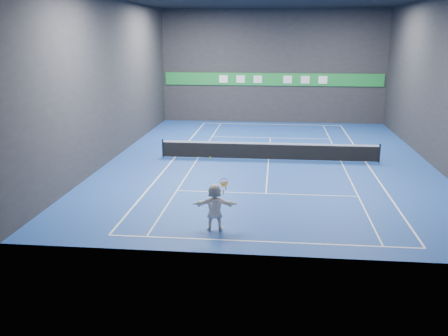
# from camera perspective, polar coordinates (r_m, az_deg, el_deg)

# --- Properties ---
(ground) EXTENTS (26.00, 26.00, 0.00)m
(ground) POSITION_cam_1_polar(r_m,az_deg,el_deg) (28.88, 5.12, 0.95)
(ground) COLOR #1A3F94
(ground) RESTS_ON ground
(wall_back) EXTENTS (18.00, 0.10, 9.00)m
(wall_back) POSITION_cam_1_polar(r_m,az_deg,el_deg) (41.11, 5.62, 11.44)
(wall_back) COLOR #272629
(wall_back) RESTS_ON ground
(wall_front) EXTENTS (18.00, 0.10, 9.00)m
(wall_front) POSITION_cam_1_polar(r_m,az_deg,el_deg) (15.24, 4.57, 5.65)
(wall_front) COLOR #272629
(wall_front) RESTS_ON ground
(wall_left) EXTENTS (0.10, 26.00, 9.00)m
(wall_left) POSITION_cam_1_polar(r_m,az_deg,el_deg) (29.66, -12.60, 9.85)
(wall_left) COLOR #272629
(wall_left) RESTS_ON ground
(wall_right) EXTENTS (0.10, 26.00, 9.00)m
(wall_right) POSITION_cam_1_polar(r_m,az_deg,el_deg) (29.43, 23.36, 8.96)
(wall_right) COLOR #272629
(wall_right) RESTS_ON ground
(baseline_near) EXTENTS (10.98, 0.08, 0.01)m
(baseline_near) POSITION_cam_1_polar(r_m,az_deg,el_deg) (17.58, 4.37, -8.38)
(baseline_near) COLOR white
(baseline_near) RESTS_ON ground
(baseline_far) EXTENTS (10.98, 0.08, 0.01)m
(baseline_far) POSITION_cam_1_polar(r_m,az_deg,el_deg) (40.52, 5.44, 4.99)
(baseline_far) COLOR white
(baseline_far) RESTS_ON ground
(sideline_doubles_left) EXTENTS (0.08, 23.78, 0.01)m
(sideline_doubles_left) POSITION_cam_1_polar(r_m,az_deg,el_deg) (29.47, -5.62, 1.23)
(sideline_doubles_left) COLOR white
(sideline_doubles_left) RESTS_ON ground
(sideline_doubles_right) EXTENTS (0.08, 23.78, 0.01)m
(sideline_doubles_right) POSITION_cam_1_polar(r_m,az_deg,el_deg) (29.33, 15.90, 0.65)
(sideline_doubles_right) COLOR white
(sideline_doubles_right) RESTS_ON ground
(sideline_singles_left) EXTENTS (0.06, 23.78, 0.01)m
(sideline_singles_left) POSITION_cam_1_polar(r_m,az_deg,el_deg) (29.23, -2.96, 1.16)
(sideline_singles_left) COLOR white
(sideline_singles_left) RESTS_ON ground
(sideline_singles_right) EXTENTS (0.06, 23.78, 0.01)m
(sideline_singles_right) POSITION_cam_1_polar(r_m,az_deg,el_deg) (29.12, 13.23, 0.73)
(sideline_singles_right) COLOR white
(sideline_singles_right) RESTS_ON ground
(service_line_near) EXTENTS (8.23, 0.06, 0.01)m
(service_line_near) POSITION_cam_1_polar(r_m,az_deg,el_deg) (22.72, 4.81, -2.92)
(service_line_near) COLOR white
(service_line_near) RESTS_ON ground
(service_line_far) EXTENTS (8.23, 0.06, 0.01)m
(service_line_far) POSITION_cam_1_polar(r_m,az_deg,el_deg) (35.13, 5.32, 3.46)
(service_line_far) COLOR white
(service_line_far) RESTS_ON ground
(center_service_line) EXTENTS (0.06, 12.80, 0.01)m
(center_service_line) POSITION_cam_1_polar(r_m,az_deg,el_deg) (28.88, 5.12, 0.96)
(center_service_line) COLOR white
(center_service_line) RESTS_ON ground
(player) EXTENTS (1.68, 0.67, 1.76)m
(player) POSITION_cam_1_polar(r_m,az_deg,el_deg) (18.26, -1.07, -4.47)
(player) COLOR white
(player) RESTS_ON ground
(tennis_ball) EXTENTS (0.07, 0.07, 0.07)m
(tennis_ball) POSITION_cam_1_polar(r_m,az_deg,el_deg) (17.92, -1.60, 1.16)
(tennis_ball) COLOR #D0FB29
(tennis_ball) RESTS_ON player
(tennis_net) EXTENTS (12.50, 0.10, 1.07)m
(tennis_net) POSITION_cam_1_polar(r_m,az_deg,el_deg) (28.76, 5.14, 2.00)
(tennis_net) COLOR black
(tennis_net) RESTS_ON ground
(sponsor_banner) EXTENTS (17.64, 0.11, 1.00)m
(sponsor_banner) POSITION_cam_1_polar(r_m,az_deg,el_deg) (41.11, 5.58, 10.05)
(sponsor_banner) COLOR #1D8836
(sponsor_banner) RESTS_ON wall_back
(tennis_racket) EXTENTS (0.39, 0.32, 0.62)m
(tennis_racket) POSITION_cam_1_polar(r_m,az_deg,el_deg) (17.99, -0.03, -1.76)
(tennis_racket) COLOR red
(tennis_racket) RESTS_ON player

